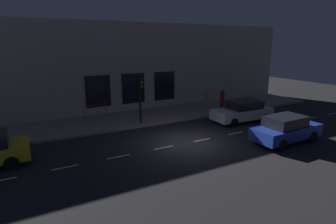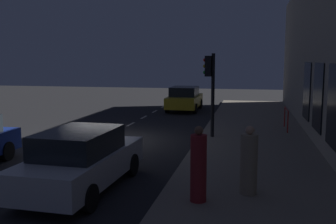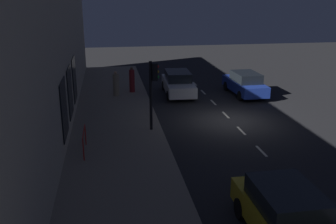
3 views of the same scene
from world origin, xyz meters
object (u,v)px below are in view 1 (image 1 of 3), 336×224
Objects in this scene: traffic_light at (141,91)px; pedestrian_1 at (222,101)px; parked_car_0 at (243,111)px; parked_car_1 at (286,129)px; pedestrian_0 at (207,100)px.

pedestrian_1 is at bearing -85.97° from traffic_light.
parked_car_0 is 3.17m from pedestrian_1.
parked_car_1 is at bearing -139.03° from traffic_light.
traffic_light is 7.20m from pedestrian_0.
pedestrian_1 reaches higher than parked_car_0.
traffic_light is at bearing -140.63° from parked_car_1.
parked_car_1 is at bearing 171.23° from parked_car_0.
parked_car_1 is (-7.02, -6.10, -1.71)m from traffic_light.
parked_car_1 is 7.70m from pedestrian_1.
pedestrian_0 is at bearing -109.91° from pedestrian_1.
parked_car_0 is 1.05× the size of parked_car_1.
traffic_light is 7.77m from pedestrian_1.
traffic_light reaches higher than pedestrian_0.
traffic_light is 9.46m from parked_car_1.
parked_car_1 is (-4.45, 0.87, -0.00)m from parked_car_0.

